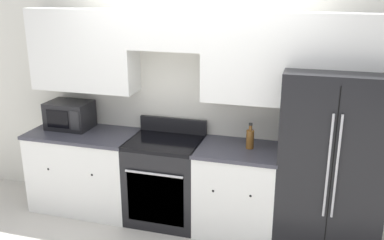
# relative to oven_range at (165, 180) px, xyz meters

# --- Properties ---
(ground_plane) EXTENTS (12.00, 12.00, 0.00)m
(ground_plane) POSITION_rel_oven_range_xyz_m (0.29, -0.31, -0.45)
(ground_plane) COLOR beige
(wall_back) EXTENTS (8.00, 0.39, 2.60)m
(wall_back) POSITION_rel_oven_range_xyz_m (0.31, 0.27, 1.05)
(wall_back) COLOR silver
(wall_back) RESTS_ON ground_plane
(lower_cabinets_left) EXTENTS (1.17, 0.64, 0.90)m
(lower_cabinets_left) POSITION_rel_oven_range_xyz_m (-0.95, -0.00, -0.00)
(lower_cabinets_left) COLOR white
(lower_cabinets_left) RESTS_ON ground_plane
(lower_cabinets_right) EXTENTS (0.82, 0.64, 0.90)m
(lower_cabinets_right) POSITION_rel_oven_range_xyz_m (0.77, -0.00, -0.00)
(lower_cabinets_right) COLOR white
(lower_cabinets_right) RESTS_ON ground_plane
(oven_range) EXTENTS (0.75, 0.65, 1.06)m
(oven_range) POSITION_rel_oven_range_xyz_m (0.00, 0.00, 0.00)
(oven_range) COLOR black
(oven_range) RESTS_ON ground_plane
(refrigerator) EXTENTS (0.94, 0.80, 1.72)m
(refrigerator) POSITION_rel_oven_range_xyz_m (1.64, 0.07, 0.41)
(refrigerator) COLOR black
(refrigerator) RESTS_ON ground_plane
(microwave) EXTENTS (0.47, 0.35, 0.30)m
(microwave) POSITION_rel_oven_range_xyz_m (-1.15, 0.10, 0.59)
(microwave) COLOR black
(microwave) RESTS_ON lower_cabinets_left
(bottle) EXTENTS (0.08, 0.08, 0.26)m
(bottle) POSITION_rel_oven_range_xyz_m (0.87, 0.04, 0.54)
(bottle) COLOR brown
(bottle) RESTS_ON lower_cabinets_right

